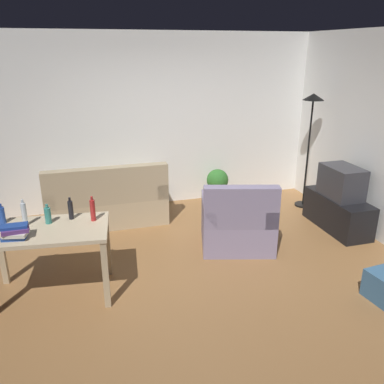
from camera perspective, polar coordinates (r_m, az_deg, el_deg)
The scene contains 15 objects.
ground_plane at distance 4.87m, azimuth 0.51°, elevation -10.51°, with size 5.20×4.40×0.02m, color olive.
wall_rear at distance 6.43m, azimuth -5.13°, elevation 9.95°, with size 5.20×0.10×2.70m, color white.
couch at distance 6.01m, azimuth -12.02°, elevation -1.45°, with size 1.71×0.84×0.92m.
tv_stand at distance 6.07m, azimuth 20.07°, elevation -2.77°, with size 0.44×1.10×0.48m.
tv at distance 5.92m, azimuth 20.62°, elevation 1.35°, with size 0.41×0.60×0.44m.
torchiere_lamp at distance 6.47m, azimuth 16.67°, elevation 9.84°, with size 0.32×0.32×1.81m.
desk at distance 4.29m, azimuth -19.90°, elevation -6.25°, with size 1.27×0.83×0.76m.
potted_plant at distance 6.65m, azimuth 3.65°, elevation 1.24°, with size 0.36×0.36×0.57m.
armchair at distance 5.19m, azimuth 6.51°, elevation -4.49°, with size 1.09×1.05×0.92m.
bottle_blue at distance 4.51m, azimuth -25.54°, elevation -2.97°, with size 0.07×0.07×0.21m.
bottle_clear at distance 4.35m, azimuth -22.84°, elevation -2.90°, with size 0.05×0.05×0.28m.
bottle_tall at distance 4.33m, azimuth -19.90°, elevation -3.14°, with size 0.06×0.06×0.21m.
bottle_dark at distance 4.36m, azimuth -16.94°, elevation -2.42°, with size 0.05×0.05×0.24m.
bottle_red at distance 4.25m, azimuth -14.00°, elevation -2.50°, with size 0.05×0.05×0.27m.
book_stack at distance 4.11m, azimuth -23.99°, elevation -5.26°, with size 0.27×0.20×0.13m.
Camera 1 is at (-1.20, -4.02, 2.46)m, focal length 37.34 mm.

